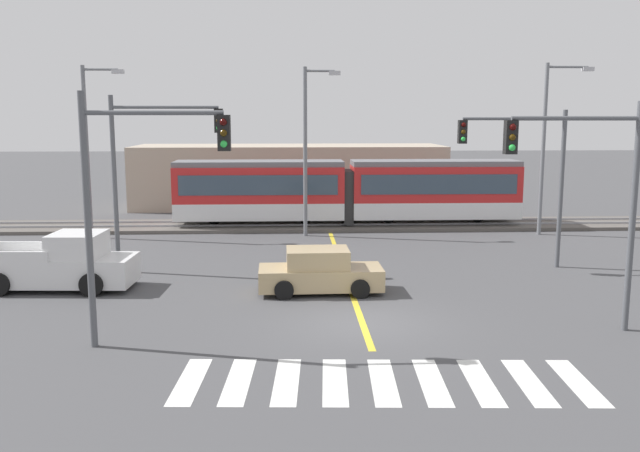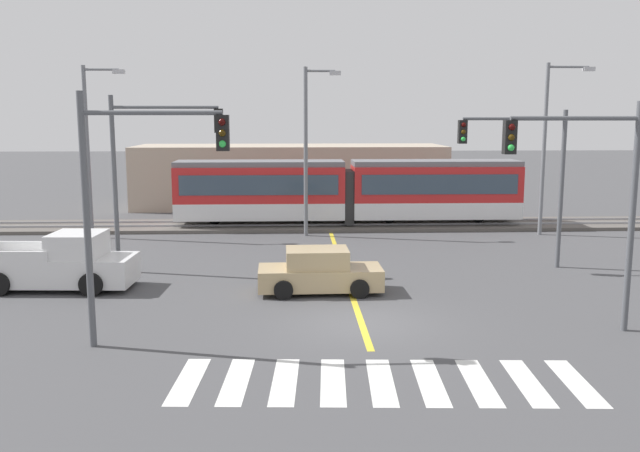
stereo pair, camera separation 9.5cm
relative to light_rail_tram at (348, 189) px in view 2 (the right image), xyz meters
name	(u,v)px [view 2 (the right image)]	position (x,y,z in m)	size (l,w,h in m)	color
ground_plane	(361,323)	(-1.04, -17.42, -2.05)	(200.00, 200.00, 0.00)	#474749
track_bed	(329,225)	(-1.04, 0.01, -1.96)	(120.00, 4.00, 0.18)	#56514C
rail_near	(329,225)	(-1.04, -0.71, -1.82)	(120.00, 0.08, 0.10)	#939399
rail_far	(328,221)	(-1.04, 0.73, -1.82)	(120.00, 0.08, 0.10)	#939399
light_rail_tram	(348,189)	(0.00, 0.00, 0.00)	(18.50, 2.64, 3.43)	silver
crosswalk_stripe_0	(188,381)	(-5.43, -21.66, -2.04)	(0.56, 2.80, 0.01)	silver
crosswalk_stripe_1	(237,381)	(-4.33, -21.72, -2.04)	(0.56, 2.80, 0.01)	silver
crosswalk_stripe_2	(285,381)	(-3.23, -21.78, -2.04)	(0.56, 2.80, 0.01)	silver
crosswalk_stripe_3	(333,381)	(-2.14, -21.83, -2.04)	(0.56, 2.80, 0.01)	silver
crosswalk_stripe_4	(381,382)	(-1.04, -21.89, -2.04)	(0.56, 2.80, 0.01)	silver
crosswalk_stripe_5	(430,382)	(0.06, -21.95, -2.04)	(0.56, 2.80, 0.01)	silver
crosswalk_stripe_6	(478,382)	(1.16, -22.01, -2.04)	(0.56, 2.80, 0.01)	silver
crosswalk_stripe_7	(527,382)	(2.26, -22.07, -2.04)	(0.56, 2.80, 0.01)	silver
crosswalk_stripe_8	(576,382)	(3.36, -22.13, -2.04)	(0.56, 2.80, 0.01)	silver
lane_centre_line	(344,272)	(-1.04, -10.94, -2.05)	(0.20, 17.90, 0.01)	gold
sedan_crossing	(320,272)	(-2.11, -13.90, -1.35)	(4.23, 1.98, 1.52)	tan
pickup_truck	(59,265)	(-11.17, -13.01, -1.21)	(5.50, 2.45, 1.98)	silver
traffic_light_near_right	(591,183)	(5.07, -18.47, 2.14)	(3.75, 0.38, 6.37)	#515459
traffic_light_mid_right	(527,163)	(6.12, -10.40, 2.13)	(4.25, 0.38, 6.22)	#515459
traffic_light_near_left	(132,183)	(-7.08, -19.18, 2.24)	(3.75, 0.38, 6.59)	#515459
traffic_light_mid_left	(150,156)	(-8.43, -10.42, 2.41)	(4.25, 0.38, 6.75)	#515459
street_lamp_west	(91,142)	(-12.81, -2.82, 2.70)	(2.06, 0.28, 8.38)	slate
street_lamp_centre	(309,142)	(-2.18, -2.73, 2.66)	(1.83, 0.28, 8.35)	slate
street_lamp_east	(549,138)	(9.81, -2.91, 2.84)	(2.42, 0.28, 8.57)	slate
building_backdrop_far	(290,176)	(-3.13, 8.88, -0.02)	(20.28, 6.00, 4.06)	tan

